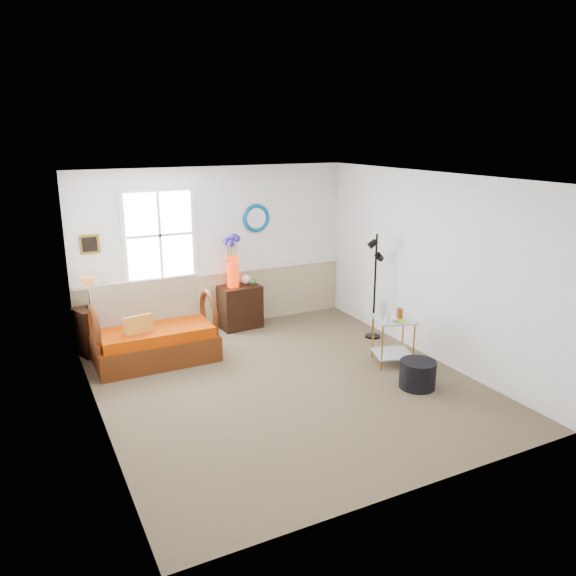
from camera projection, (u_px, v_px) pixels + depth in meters
name	position (u px, v px, depth m)	size (l,w,h in m)	color
floor	(286.00, 383.00, 7.19)	(4.50, 5.00, 0.01)	brown
ceiling	(285.00, 178.00, 6.49)	(4.50, 5.00, 0.01)	white
walls	(285.00, 286.00, 6.84)	(4.51, 5.01, 2.60)	white
wainscot	(218.00, 300.00, 9.20)	(4.46, 0.02, 0.90)	tan
chair_rail	(217.00, 272.00, 9.06)	(4.46, 0.04, 0.06)	white
window	(160.00, 235.00, 8.49)	(1.14, 0.06, 1.44)	white
picture	(89.00, 244.00, 8.07)	(0.28, 0.03, 0.28)	#B47D27
mirror	(256.00, 218.00, 9.15)	(0.47, 0.47, 0.07)	#0279B8
loveseat	(154.00, 324.00, 7.78)	(1.65, 0.93, 1.08)	#4D2206
throw_pillow	(139.00, 330.00, 7.54)	(0.38, 0.10, 0.38)	#D45603
lamp_stand	(91.00, 331.00, 8.07)	(0.39, 0.39, 0.69)	black
table_lamp	(89.00, 293.00, 7.92)	(0.26, 0.26, 0.47)	#B56D2E
potted_plant	(98.00, 296.00, 8.06)	(0.34, 0.37, 0.29)	#4C793F
cabinet	(240.00, 307.00, 9.16)	(0.66, 0.42, 0.70)	black
flower_vase	(233.00, 261.00, 8.92)	(0.24, 0.24, 0.83)	#F62E07
side_table	(393.00, 341.00, 7.73)	(0.52, 0.52, 0.66)	#C0812C
tabletop_items	(392.00, 310.00, 7.61)	(0.40, 0.40, 0.24)	silver
floor_lamp	(375.00, 287.00, 8.59)	(0.24, 0.24, 1.64)	black
ottoman	(418.00, 374.00, 7.04)	(0.45, 0.45, 0.35)	black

